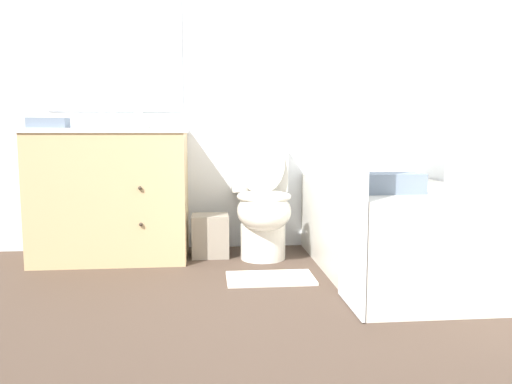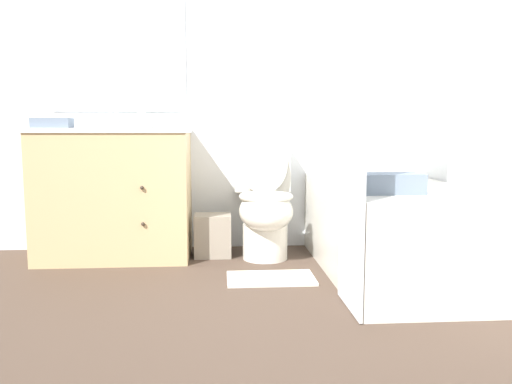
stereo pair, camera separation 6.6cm
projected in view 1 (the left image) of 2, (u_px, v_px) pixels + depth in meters
The scene contains 13 objects.
ground_plane at pixel (249, 346), 1.99m from camera, with size 14.00×14.00×0.00m, color #47382D.
wall_back at pixel (228, 76), 3.59m from camera, with size 8.00×0.06×2.50m.
wall_right at pixel (468, 61), 2.83m from camera, with size 0.05×2.75×2.50m.
vanity_cabinet at pixel (112, 193), 3.33m from camera, with size 1.01×0.57×0.87m.
sink_faucet at pixel (115, 123), 3.46m from camera, with size 0.14×0.12×0.12m.
toilet at pixel (262, 204), 3.37m from camera, with size 0.39×0.64×0.85m.
bathtub at pixel (387, 228), 3.00m from camera, with size 0.75×1.56×0.55m.
shower_curtain at pixel (355, 104), 2.31m from camera, with size 0.01×0.41×1.94m.
wastebasket at pixel (210, 236), 3.42m from camera, with size 0.25×0.21×0.29m.
tissue_box at pixel (139, 122), 3.39m from camera, with size 0.14×0.14×0.11m.
hand_towel_folded at pixel (48, 123), 3.10m from camera, with size 0.23×0.13×0.06m.
bath_towel_folded at pixel (388, 183), 2.50m from camera, with size 0.33×0.18×0.10m.
bath_mat at pixel (270, 278), 2.89m from camera, with size 0.50×0.29×0.02m.
Camera 1 is at (-0.15, -1.90, 0.85)m, focal length 35.00 mm.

